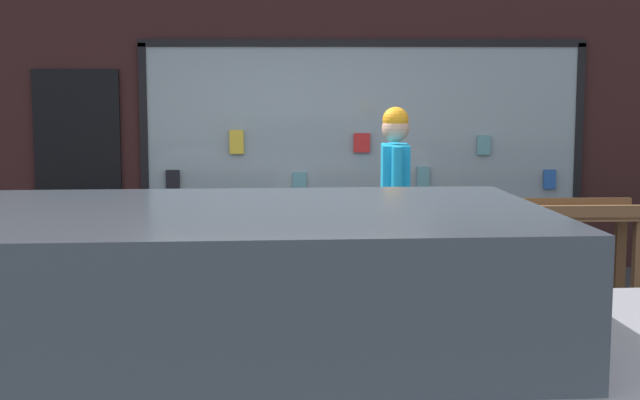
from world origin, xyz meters
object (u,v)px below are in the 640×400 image
(person_browsing, at_px, (395,193))
(parked_car, at_px, (249,368))
(display_table_left, at_px, (97,222))
(small_dog, at_px, (330,288))
(display_table_right, at_px, (482,221))

(person_browsing, distance_m, parked_car, 3.88)
(display_table_left, relative_size, parked_car, 0.65)
(small_dog, bearing_deg, person_browsing, -94.66)
(display_table_right, relative_size, person_browsing, 1.67)
(display_table_right, distance_m, parked_car, 4.62)
(display_table_right, distance_m, person_browsing, 1.03)
(display_table_right, xyz_separation_m, small_dog, (-1.37, -0.77, -0.43))
(display_table_left, bearing_deg, display_table_right, 0.03)
(display_table_left, height_order, person_browsing, person_browsing)
(display_table_right, bearing_deg, person_browsing, -148.29)
(display_table_left, xyz_separation_m, display_table_right, (3.44, 0.00, 0.00))
(person_browsing, xyz_separation_m, parked_car, (-0.95, -3.75, -0.29))
(display_table_right, relative_size, parked_car, 0.65)
(display_table_right, bearing_deg, parked_car, -112.67)
(person_browsing, bearing_deg, display_table_left, 80.97)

